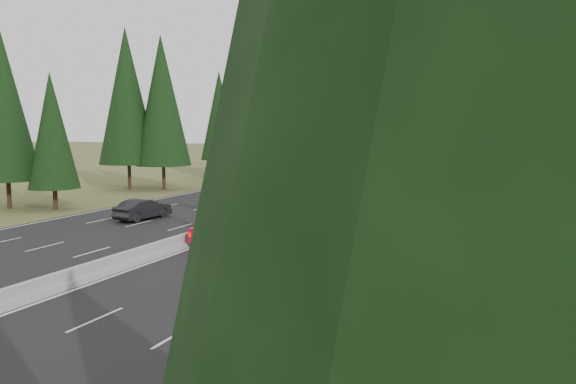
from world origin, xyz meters
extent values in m
cube|color=black|center=(0.00, 80.00, 0.04)|extent=(32.00, 260.00, 0.08)
cube|color=olive|center=(17.80, 80.00, 0.03)|extent=(3.60, 260.00, 0.06)
cube|color=#485126|center=(-17.80, 80.00, 0.03)|extent=(3.60, 260.00, 0.06)
cube|color=gray|center=(0.00, 80.00, 0.23)|extent=(0.70, 260.00, 0.30)
cube|color=gray|center=(0.00, 80.00, 0.63)|extent=(0.30, 260.00, 0.60)
cube|color=slate|center=(0.35, 35.00, 3.98)|extent=(0.45, 0.45, 7.80)
cube|color=gray|center=(0.35, 35.00, 0.23)|extent=(0.90, 0.90, 0.30)
cube|color=slate|center=(16.20, 35.00, 3.98)|extent=(0.45, 0.45, 7.80)
cube|color=gray|center=(16.20, 35.00, 0.23)|extent=(0.90, 0.90, 0.30)
cube|color=slate|center=(8.28, 35.00, 7.80)|extent=(15.85, 0.35, 0.16)
cube|color=slate|center=(8.28, 35.00, 6.96)|extent=(15.85, 0.35, 0.16)
cube|color=#054C19|center=(5.00, 34.75, 5.63)|extent=(3.00, 0.10, 2.50)
cube|color=silver|center=(5.00, 34.69, 5.63)|extent=(2.85, 0.02, 2.35)
cube|color=#054C19|center=(6.00, 34.75, 7.13)|extent=(1.10, 0.10, 0.45)
cube|color=black|center=(11.50, 34.70, 6.13)|extent=(4.50, 0.40, 1.50)
cube|color=orange|center=(11.50, 34.48, 6.48)|extent=(3.80, 0.02, 0.18)
cube|color=orange|center=(11.50, 34.48, 6.13)|extent=(3.80, 0.02, 0.18)
cube|color=orange|center=(11.50, 34.48, 5.78)|extent=(3.80, 0.02, 0.18)
cylinder|color=slate|center=(0.00, 25.00, 4.08)|extent=(0.20, 0.20, 8.00)
cube|color=gray|center=(0.00, 25.00, 0.18)|extent=(0.50, 0.50, 0.20)
cube|color=slate|center=(1.00, 25.00, 7.68)|extent=(2.00, 0.15, 0.15)
cube|color=silver|center=(1.80, 24.88, 6.58)|extent=(1.50, 0.06, 1.80)
cylinder|color=black|center=(19.70, 7.62, 1.31)|extent=(0.40, 0.40, 2.63)
cone|color=black|center=(19.70, 7.62, 9.53)|extent=(5.91, 5.91, 13.80)
cylinder|color=black|center=(19.98, 28.04, 0.98)|extent=(0.40, 0.40, 1.96)
cone|color=black|center=(19.98, 28.04, 7.12)|extent=(4.42, 4.42, 10.31)
cylinder|color=black|center=(20.01, 42.69, 1.48)|extent=(0.40, 0.40, 2.97)
cone|color=black|center=(20.01, 42.69, 10.75)|extent=(6.67, 6.67, 15.57)
cylinder|color=black|center=(19.56, 61.78, 1.50)|extent=(0.40, 0.40, 3.01)
cone|color=black|center=(19.56, 61.78, 10.91)|extent=(6.77, 6.77, 15.80)
cylinder|color=black|center=(20.99, 81.61, 0.94)|extent=(0.40, 0.40, 1.88)
cone|color=black|center=(20.99, 81.61, 6.82)|extent=(4.24, 4.24, 9.88)
cylinder|color=black|center=(23.78, 82.00, 1.32)|extent=(0.40, 0.40, 2.64)
cone|color=black|center=(23.78, 82.00, 9.55)|extent=(5.93, 5.93, 13.84)
cylinder|color=black|center=(20.55, 96.86, 1.22)|extent=(0.40, 0.40, 2.44)
cone|color=black|center=(20.55, 96.86, 8.83)|extent=(5.48, 5.48, 12.79)
cylinder|color=black|center=(24.91, 98.80, 1.51)|extent=(0.40, 0.40, 3.02)
cone|color=black|center=(24.91, 98.80, 10.96)|extent=(6.80, 6.80, 15.87)
cylinder|color=black|center=(19.92, 116.26, 1.19)|extent=(0.40, 0.40, 2.37)
cone|color=black|center=(19.92, 116.26, 8.59)|extent=(5.33, 5.33, 12.44)
cylinder|color=black|center=(23.28, 117.11, 1.15)|extent=(0.40, 0.40, 2.30)
cone|color=black|center=(23.28, 117.11, 8.35)|extent=(5.18, 5.18, 12.10)
cylinder|color=black|center=(20.20, 133.61, 1.17)|extent=(0.40, 0.40, 2.35)
cone|color=black|center=(20.20, 133.61, 8.51)|extent=(5.28, 5.28, 12.33)
cylinder|color=black|center=(23.46, 132.75, 1.11)|extent=(0.40, 0.40, 2.22)
cone|color=black|center=(23.46, 132.75, 8.05)|extent=(5.00, 5.00, 11.66)
cylinder|color=black|center=(19.44, 152.39, 1.01)|extent=(0.40, 0.40, 2.02)
cone|color=black|center=(19.44, 152.39, 7.31)|extent=(4.54, 4.54, 10.58)
cylinder|color=black|center=(24.73, 150.82, 1.12)|extent=(0.40, 0.40, 2.23)
cone|color=black|center=(24.73, 150.82, 8.10)|extent=(5.03, 5.03, 11.73)
cylinder|color=black|center=(19.40, 169.37, 1.14)|extent=(0.40, 0.40, 2.28)
cone|color=black|center=(19.40, 169.37, 8.26)|extent=(5.12, 5.12, 11.96)
cylinder|color=black|center=(23.30, 168.61, 0.90)|extent=(0.40, 0.40, 1.80)
cone|color=black|center=(23.30, 168.61, 6.52)|extent=(4.04, 4.04, 9.44)
cylinder|color=black|center=(20.74, 186.87, 1.13)|extent=(0.40, 0.40, 2.26)
cone|color=black|center=(20.74, 186.87, 8.19)|extent=(5.08, 5.08, 11.86)
cylinder|color=black|center=(23.49, 187.50, 1.26)|extent=(0.40, 0.40, 2.52)
cone|color=black|center=(23.49, 187.50, 9.14)|extent=(5.67, 5.67, 13.23)
cylinder|color=black|center=(-19.63, 26.57, 0.98)|extent=(0.40, 0.40, 1.96)
cone|color=black|center=(-19.63, 26.57, 7.10)|extent=(4.41, 4.41, 10.29)
cylinder|color=black|center=(-24.38, 25.72, 1.29)|extent=(0.40, 0.40, 2.58)
cone|color=black|center=(-24.38, 25.72, 9.34)|extent=(5.80, 5.80, 13.53)
cylinder|color=black|center=(-20.61, 44.03, 1.44)|extent=(0.40, 0.40, 2.89)
cone|color=black|center=(-20.61, 44.03, 10.46)|extent=(6.49, 6.49, 15.15)
cylinder|color=black|center=(-24.63, 42.74, 1.52)|extent=(0.40, 0.40, 3.03)
cone|color=black|center=(-24.63, 42.74, 11.00)|extent=(6.82, 6.82, 15.92)
cylinder|color=black|center=(-19.86, 62.05, 1.49)|extent=(0.40, 0.40, 2.98)
cone|color=black|center=(-19.86, 62.05, 10.81)|extent=(6.71, 6.71, 15.66)
cylinder|color=black|center=(-23.65, 62.21, 1.25)|extent=(0.40, 0.40, 2.50)
cone|color=black|center=(-23.65, 62.21, 9.07)|extent=(5.63, 5.63, 13.14)
cylinder|color=black|center=(-20.49, 80.49, 1.07)|extent=(0.40, 0.40, 2.14)
cone|color=black|center=(-20.49, 80.49, 7.76)|extent=(4.82, 4.82, 11.24)
cylinder|color=black|center=(-23.76, 80.35, 1.38)|extent=(0.40, 0.40, 2.76)
cone|color=black|center=(-23.76, 80.35, 10.02)|extent=(6.22, 6.22, 14.51)
cylinder|color=black|center=(-20.30, 99.41, 1.47)|extent=(0.40, 0.40, 2.93)
cone|color=black|center=(-20.30, 99.41, 10.64)|extent=(6.60, 6.60, 15.40)
cylinder|color=black|center=(-24.00, 99.29, 1.09)|extent=(0.40, 0.40, 2.17)
cone|color=black|center=(-24.00, 99.29, 7.88)|extent=(4.89, 4.89, 11.41)
cylinder|color=black|center=(-20.59, 114.34, 1.38)|extent=(0.40, 0.40, 2.75)
cone|color=black|center=(-20.59, 114.34, 9.97)|extent=(6.19, 6.19, 14.44)
cylinder|color=black|center=(-24.61, 116.91, 1.48)|extent=(0.40, 0.40, 2.95)
cone|color=black|center=(-24.61, 116.91, 10.69)|extent=(6.64, 6.64, 15.49)
cylinder|color=black|center=(-19.98, 133.80, 1.03)|extent=(0.40, 0.40, 2.06)
cone|color=black|center=(-19.98, 133.80, 7.46)|extent=(4.63, 4.63, 10.81)
cylinder|color=black|center=(-23.48, 134.82, 1.48)|extent=(0.40, 0.40, 2.96)
cone|color=black|center=(-23.48, 134.82, 10.72)|extent=(6.65, 6.65, 15.52)
cylinder|color=black|center=(-19.61, 151.73, 0.90)|extent=(0.40, 0.40, 1.79)
cone|color=black|center=(-19.61, 151.73, 6.49)|extent=(4.03, 4.03, 9.40)
cylinder|color=black|center=(-24.77, 150.46, 1.24)|extent=(0.40, 0.40, 2.48)
cone|color=black|center=(-24.77, 150.46, 8.98)|extent=(5.57, 5.57, 13.00)
cylinder|color=black|center=(-20.28, 167.33, 1.31)|extent=(0.40, 0.40, 2.61)
cone|color=black|center=(-20.28, 167.33, 9.47)|extent=(5.88, 5.88, 13.71)
cylinder|color=black|center=(-23.09, 171.19, 1.37)|extent=(0.40, 0.40, 2.75)
cone|color=black|center=(-23.09, 171.19, 9.97)|extent=(6.19, 6.19, 14.44)
cylinder|color=black|center=(-19.40, 188.39, 1.41)|extent=(0.40, 0.40, 2.83)
cone|color=black|center=(-19.40, 188.39, 10.25)|extent=(6.36, 6.36, 14.84)
cylinder|color=black|center=(-23.02, 187.85, 1.28)|extent=(0.40, 0.40, 2.57)
cone|color=black|center=(-23.02, 187.85, 9.30)|extent=(5.77, 5.77, 13.47)
imported|color=#9D9DA1|center=(11.09, 34.19, 0.96)|extent=(3.24, 6.49, 1.77)
cylinder|color=black|center=(0.68, 18.52, 0.51)|extent=(0.32, 0.85, 0.85)
cylinder|color=black|center=(2.49, 18.52, 0.51)|extent=(0.32, 0.85, 0.85)
cylinder|color=black|center=(0.68, 22.03, 0.51)|extent=(0.32, 0.85, 0.85)
cylinder|color=black|center=(2.49, 22.03, 0.51)|extent=(0.32, 0.85, 0.85)
cube|color=#B00A2F|center=(1.58, 20.33, 0.67)|extent=(2.13, 5.96, 0.32)
cube|color=#B00A2F|center=(1.58, 21.29, 1.41)|extent=(2.02, 2.34, 1.17)
cube|color=black|center=(1.58, 21.29, 1.73)|extent=(1.81, 2.02, 0.59)
cube|color=#B00A2F|center=(0.57, 18.73, 1.04)|extent=(0.11, 2.56, 0.64)
cube|color=#B00A2F|center=(2.60, 18.73, 1.04)|extent=(0.11, 2.56, 0.64)
cube|color=#B00A2F|center=(1.58, 17.45, 1.04)|extent=(2.13, 0.11, 0.64)
imported|color=#135438|center=(10.47, 65.35, 0.77)|extent=(1.86, 4.13, 1.38)
imported|color=#5D110D|center=(14.50, 57.41, 0.76)|extent=(1.56, 4.18, 1.36)
imported|color=black|center=(7.56, 62.11, 0.87)|extent=(2.71, 5.61, 1.57)
imported|color=#BBBBBB|center=(1.76, 124.23, 0.76)|extent=(2.35, 4.94, 1.36)
imported|color=black|center=(1.50, 133.94, 0.86)|extent=(2.05, 4.64, 1.55)
imported|color=black|center=(-8.95, 25.26, 0.90)|extent=(2.23, 5.15, 1.65)
imported|color=navy|center=(-5.56, 65.19, 0.85)|extent=(2.35, 5.37, 1.53)
imported|color=beige|center=(-3.19, 63.13, 0.78)|extent=(1.72, 4.16, 1.41)
imported|color=black|center=(-10.12, 103.08, 0.90)|extent=(3.13, 6.06, 1.63)
camera|label=1|loc=(19.37, -10.59, 7.46)|focal=35.00mm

